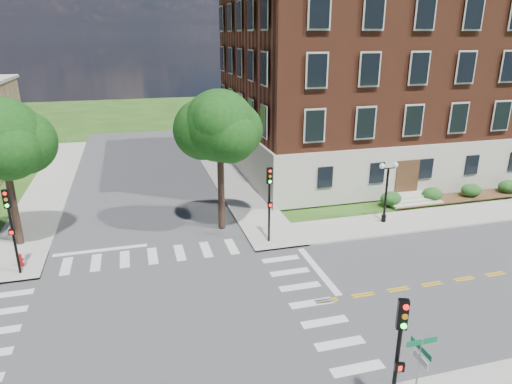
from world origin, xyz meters
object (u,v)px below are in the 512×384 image
object	(u,v)px
twin_lamp_west	(387,189)
street_sign_pole	(419,363)
traffic_signal_se	(399,349)
traffic_signal_ne	(269,195)
fire_hydrant	(20,260)
traffic_signal_nw	(11,221)

from	to	relation	value
twin_lamp_west	street_sign_pole	size ratio (longest dim) A/B	1.36
traffic_signal_se	street_sign_pole	world-z (taller)	traffic_signal_se
traffic_signal_se	traffic_signal_ne	distance (m)	14.79
traffic_signal_ne	fire_hydrant	distance (m)	14.68
traffic_signal_nw	fire_hydrant	size ratio (longest dim) A/B	6.40
traffic_signal_ne	twin_lamp_west	bearing A→B (deg)	6.23
street_sign_pole	fire_hydrant	bearing A→B (deg)	134.70
fire_hydrant	traffic_signal_ne	bearing A→B (deg)	-2.36
traffic_signal_se	street_sign_pole	distance (m)	1.31
traffic_signal_se	twin_lamp_west	xyz separation A→B (m)	(8.93, 15.73, -0.66)
traffic_signal_se	traffic_signal_ne	world-z (taller)	same
traffic_signal_ne	fire_hydrant	xyz separation A→B (m)	(-14.41, 0.60, -2.72)
traffic_signal_se	street_sign_pole	xyz separation A→B (m)	(0.96, 0.16, -0.88)
street_sign_pole	fire_hydrant	world-z (taller)	street_sign_pole
twin_lamp_west	street_sign_pole	xyz separation A→B (m)	(-7.97, -15.57, -0.21)
traffic_signal_se	fire_hydrant	bearing A→B (deg)	132.51
traffic_signal_ne	traffic_signal_nw	xyz separation A→B (m)	(-14.29, -0.28, 0.00)
street_sign_pole	traffic_signal_se	bearing A→B (deg)	-170.50
traffic_signal_se	fire_hydrant	size ratio (longest dim) A/B	6.40
traffic_signal_ne	traffic_signal_nw	bearing A→B (deg)	-178.87
traffic_signal_nw	traffic_signal_se	bearing A→B (deg)	-46.06
street_sign_pole	traffic_signal_ne	bearing A→B (deg)	92.56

